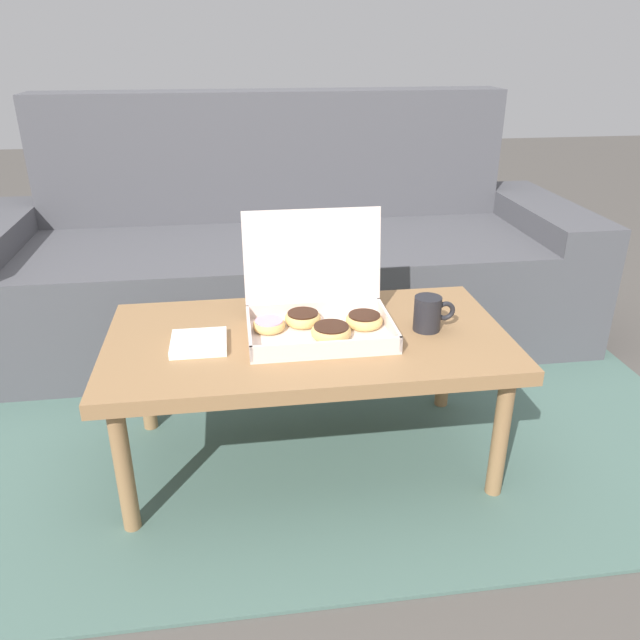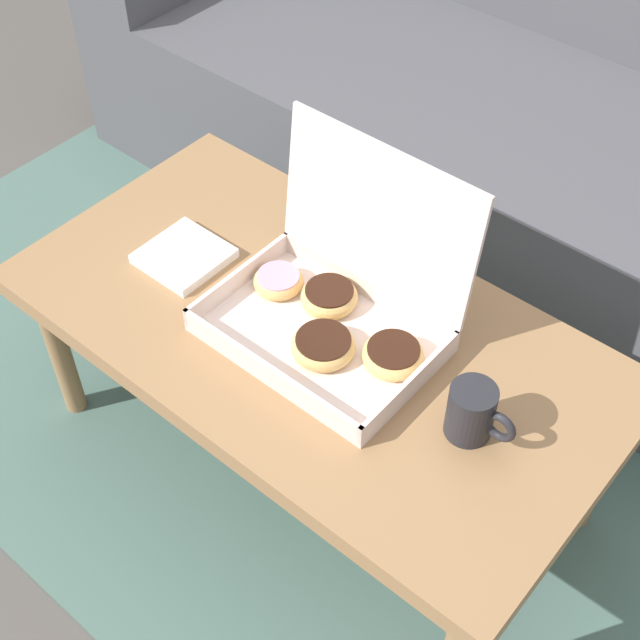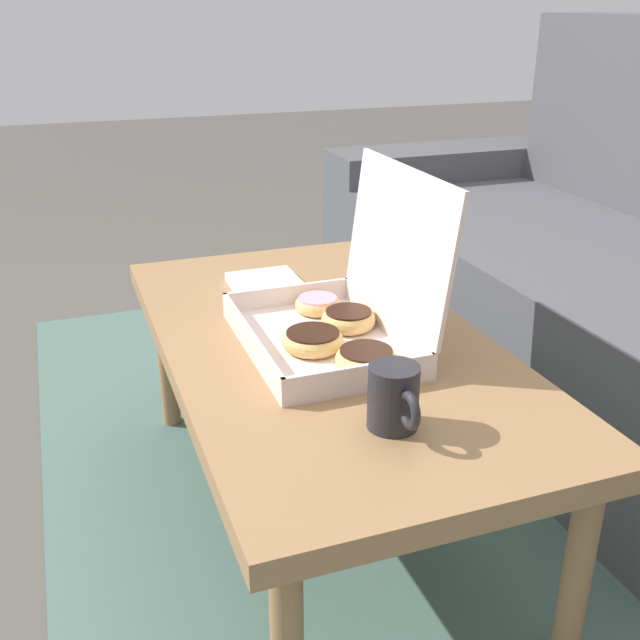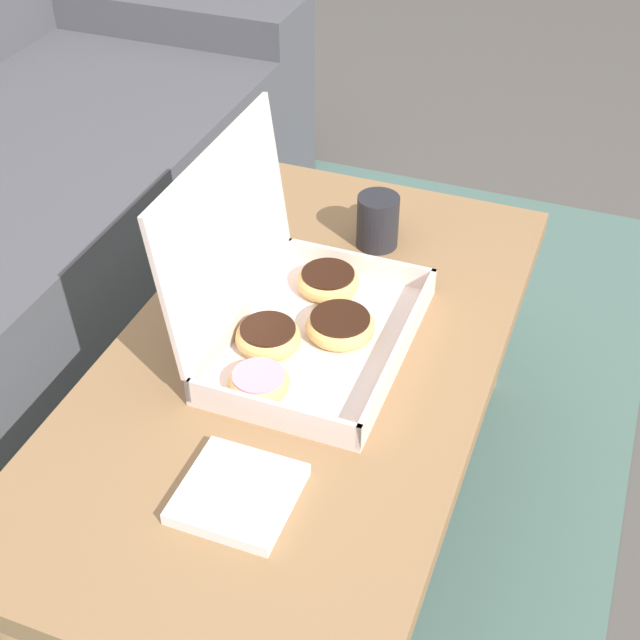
{
  "view_description": "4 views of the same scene",
  "coord_description": "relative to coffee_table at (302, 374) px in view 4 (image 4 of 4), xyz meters",
  "views": [
    {
      "loc": [
        -0.18,
        -1.62,
        1.16
      ],
      "look_at": [
        0.03,
        -0.11,
        0.47
      ],
      "focal_mm": 35.0,
      "sensor_mm": 36.0,
      "label": 1
    },
    {
      "loc": [
        0.69,
        -0.89,
        1.56
      ],
      "look_at": [
        0.03,
        -0.11,
        0.47
      ],
      "focal_mm": 50.0,
      "sensor_mm": 36.0,
      "label": 2
    },
    {
      "loc": [
        1.19,
        -0.53,
        0.99
      ],
      "look_at": [
        0.03,
        -0.11,
        0.47
      ],
      "focal_mm": 42.0,
      "sensor_mm": 36.0,
      "label": 3
    },
    {
      "loc": [
        -0.96,
        -0.49,
        1.32
      ],
      "look_at": [
        0.03,
        -0.11,
        0.47
      ],
      "focal_mm": 50.0,
      "sensor_mm": 36.0,
      "label": 4
    }
  ],
  "objects": [
    {
      "name": "ground_plane",
      "position": [
        0.0,
        0.1,
        -0.38
      ],
      "size": [
        12.0,
        12.0,
        0.0
      ],
      "primitive_type": "plane",
      "color": "#514C47"
    },
    {
      "name": "area_rug",
      "position": [
        0.0,
        0.4,
        -0.37
      ],
      "size": [
        2.56,
        1.88,
        0.01
      ],
      "primitive_type": "cube",
      "color": "#4C6B60",
      "rests_on": "ground_plane"
    },
    {
      "name": "coffee_table",
      "position": [
        0.0,
        0.0,
        0.0
      ],
      "size": [
        1.09,
        0.58,
        0.42
      ],
      "color": "#997047",
      "rests_on": "ground_plane"
    },
    {
      "name": "pastry_box",
      "position": [
        0.04,
        0.03,
        0.1
      ],
      "size": [
        0.39,
        0.3,
        0.31
      ],
      "color": "silver",
      "rests_on": "coffee_table"
    },
    {
      "name": "coffee_mug",
      "position": [
        0.33,
        -0.01,
        0.09
      ],
      "size": [
        0.12,
        0.08,
        0.1
      ],
      "color": "#232328",
      "rests_on": "coffee_table"
    },
    {
      "name": "napkin_stack",
      "position": [
        -0.29,
        -0.03,
        0.05
      ],
      "size": [
        0.15,
        0.15,
        0.02
      ],
      "color": "white",
      "rests_on": "coffee_table"
    }
  ]
}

